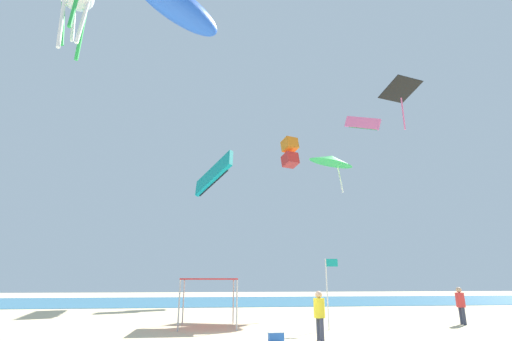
{
  "coord_description": "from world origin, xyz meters",
  "views": [
    {
      "loc": [
        -2.4,
        -14.29,
        2.18
      ],
      "look_at": [
        0.85,
        13.54,
        10.39
      ],
      "focal_mm": 26.13,
      "sensor_mm": 36.0,
      "label": 1
    }
  ],
  "objects_px": {
    "person_near_tent": "(461,302)",
    "kite_box_orange": "(290,152)",
    "kite_parafoil_teal": "(214,175)",
    "kite_octopus_white": "(76,0)",
    "canopy_tent": "(209,281)",
    "person_leftmost": "(319,311)",
    "kite_inflatable_blue": "(178,6)",
    "cooler_box": "(276,337)",
    "banner_flag": "(328,286)",
    "kite_parafoil_pink": "(362,123)",
    "kite_diamond_black": "(400,92)",
    "kite_delta_green": "(331,160)"
  },
  "relations": [
    {
      "from": "person_near_tent",
      "to": "kite_box_orange",
      "type": "bearing_deg",
      "value": 19.27
    },
    {
      "from": "kite_parafoil_teal",
      "to": "kite_box_orange",
      "type": "bearing_deg",
      "value": -96.51
    },
    {
      "from": "kite_octopus_white",
      "to": "kite_box_orange",
      "type": "relative_size",
      "value": 1.48
    },
    {
      "from": "canopy_tent",
      "to": "person_leftmost",
      "type": "bearing_deg",
      "value": -48.18
    },
    {
      "from": "kite_inflatable_blue",
      "to": "cooler_box",
      "type": "bearing_deg",
      "value": -67.92
    },
    {
      "from": "banner_flag",
      "to": "kite_box_orange",
      "type": "bearing_deg",
      "value": 81.65
    },
    {
      "from": "canopy_tent",
      "to": "kite_parafoil_teal",
      "type": "height_order",
      "value": "kite_parafoil_teal"
    },
    {
      "from": "kite_octopus_white",
      "to": "person_leftmost",
      "type": "bearing_deg",
      "value": -138.26
    },
    {
      "from": "kite_parafoil_pink",
      "to": "kite_diamond_black",
      "type": "height_order",
      "value": "kite_parafoil_pink"
    },
    {
      "from": "kite_octopus_white",
      "to": "kite_parafoil_teal",
      "type": "height_order",
      "value": "kite_octopus_white"
    },
    {
      "from": "kite_box_orange",
      "to": "kite_delta_green",
      "type": "bearing_deg",
      "value": -110.31
    },
    {
      "from": "kite_octopus_white",
      "to": "kite_parafoil_teal",
      "type": "relative_size",
      "value": 0.93
    },
    {
      "from": "canopy_tent",
      "to": "banner_flag",
      "type": "xyz_separation_m",
      "value": [
        5.48,
        -1.66,
        -0.19
      ]
    },
    {
      "from": "banner_flag",
      "to": "kite_delta_green",
      "type": "xyz_separation_m",
      "value": [
        3.43,
        8.71,
        9.05
      ]
    },
    {
      "from": "kite_delta_green",
      "to": "person_leftmost",
      "type": "bearing_deg",
      "value": 20.93
    },
    {
      "from": "kite_octopus_white",
      "to": "kite_inflatable_blue",
      "type": "xyz_separation_m",
      "value": [
        7.61,
        -5.87,
        -4.68
      ]
    },
    {
      "from": "cooler_box",
      "to": "kite_box_orange",
      "type": "bearing_deg",
      "value": 76.4
    },
    {
      "from": "person_leftmost",
      "to": "kite_parafoil_teal",
      "type": "bearing_deg",
      "value": 3.17
    },
    {
      "from": "person_near_tent",
      "to": "kite_parafoil_teal",
      "type": "height_order",
      "value": "kite_parafoil_teal"
    },
    {
      "from": "kite_parafoil_teal",
      "to": "person_near_tent",
      "type": "bearing_deg",
      "value": -179.12
    },
    {
      "from": "banner_flag",
      "to": "kite_octopus_white",
      "type": "relative_size",
      "value": 0.58
    },
    {
      "from": "cooler_box",
      "to": "kite_parafoil_pink",
      "type": "height_order",
      "value": "kite_parafoil_pink"
    },
    {
      "from": "canopy_tent",
      "to": "kite_delta_green",
      "type": "relative_size",
      "value": 0.6
    },
    {
      "from": "person_leftmost",
      "to": "kite_octopus_white",
      "type": "xyz_separation_m",
      "value": [
        -13.83,
        7.89,
        19.43
      ]
    },
    {
      "from": "kite_parafoil_pink",
      "to": "kite_delta_green",
      "type": "distance_m",
      "value": 10.85
    },
    {
      "from": "person_near_tent",
      "to": "kite_box_orange",
      "type": "height_order",
      "value": "kite_box_orange"
    },
    {
      "from": "banner_flag",
      "to": "person_leftmost",
      "type": "bearing_deg",
      "value": -113.96
    },
    {
      "from": "kite_delta_green",
      "to": "kite_inflatable_blue",
      "type": "distance_m",
      "value": 15.41
    },
    {
      "from": "canopy_tent",
      "to": "banner_flag",
      "type": "height_order",
      "value": "banner_flag"
    },
    {
      "from": "kite_delta_green",
      "to": "kite_octopus_white",
      "type": "distance_m",
      "value": 21.22
    },
    {
      "from": "kite_delta_green",
      "to": "kite_octopus_white",
      "type": "xyz_separation_m",
      "value": [
        -18.59,
        -3.8,
        9.51
      ]
    },
    {
      "from": "canopy_tent",
      "to": "kite_delta_green",
      "type": "distance_m",
      "value": 14.41
    },
    {
      "from": "banner_flag",
      "to": "cooler_box",
      "type": "height_order",
      "value": "banner_flag"
    },
    {
      "from": "kite_box_orange",
      "to": "banner_flag",
      "type": "bearing_deg",
      "value": -118.4
    },
    {
      "from": "person_leftmost",
      "to": "banner_flag",
      "type": "relative_size",
      "value": 0.57
    },
    {
      "from": "banner_flag",
      "to": "kite_octopus_white",
      "type": "distance_m",
      "value": 24.46
    },
    {
      "from": "person_near_tent",
      "to": "kite_delta_green",
      "type": "distance_m",
      "value": 12.97
    },
    {
      "from": "canopy_tent",
      "to": "cooler_box",
      "type": "height_order",
      "value": "canopy_tent"
    },
    {
      "from": "kite_parafoil_pink",
      "to": "kite_diamond_black",
      "type": "distance_m",
      "value": 14.31
    },
    {
      "from": "person_near_tent",
      "to": "person_leftmost",
      "type": "xyz_separation_m",
      "value": [
        -8.58,
        -4.23,
        -0.02
      ]
    },
    {
      "from": "kite_diamond_black",
      "to": "cooler_box",
      "type": "bearing_deg",
      "value": -166.17
    },
    {
      "from": "cooler_box",
      "to": "kite_inflatable_blue",
      "type": "height_order",
      "value": "kite_inflatable_blue"
    },
    {
      "from": "kite_parafoil_pink",
      "to": "kite_parafoil_teal",
      "type": "relative_size",
      "value": 0.5
    },
    {
      "from": "kite_diamond_black",
      "to": "kite_octopus_white",
      "type": "relative_size",
      "value": 0.56
    },
    {
      "from": "kite_box_orange",
      "to": "kite_parafoil_teal",
      "type": "height_order",
      "value": "kite_box_orange"
    },
    {
      "from": "canopy_tent",
      "to": "kite_inflatable_blue",
      "type": "relative_size",
      "value": 0.53
    },
    {
      "from": "cooler_box",
      "to": "kite_diamond_black",
      "type": "bearing_deg",
      "value": 29.48
    },
    {
      "from": "kite_parafoil_teal",
      "to": "banner_flag",
      "type": "bearing_deg",
      "value": 161.37
    },
    {
      "from": "banner_flag",
      "to": "kite_parafoil_teal",
      "type": "bearing_deg",
      "value": 106.02
    },
    {
      "from": "banner_flag",
      "to": "kite_box_orange",
      "type": "xyz_separation_m",
      "value": [
        3.5,
        23.85,
        14.84
      ]
    }
  ]
}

